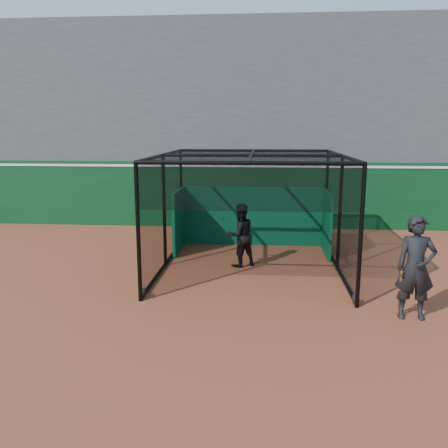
{
  "coord_description": "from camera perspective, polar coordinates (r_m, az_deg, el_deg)",
  "views": [
    {
      "loc": [
        1.27,
        -9.53,
        3.74
      ],
      "look_at": [
        0.34,
        2.0,
        1.4
      ],
      "focal_mm": 38.0,
      "sensor_mm": 36.0,
      "label": 1
    }
  ],
  "objects": [
    {
      "name": "ground",
      "position": [
        10.32,
        -2.8,
        -9.84
      ],
      "size": [
        120.0,
        120.0,
        0.0
      ],
      "primitive_type": "plane",
      "color": "brown",
      "rests_on": "ground"
    },
    {
      "name": "outfield_wall",
      "position": [
        18.24,
        0.6,
        3.71
      ],
      "size": [
        50.0,
        0.5,
        2.5
      ],
      "color": "#0B3C1A",
      "rests_on": "ground"
    },
    {
      "name": "grandstand",
      "position": [
        21.85,
        1.34,
        13.37
      ],
      "size": [
        50.0,
        7.85,
        8.95
      ],
      "color": "#4C4C4F",
      "rests_on": "ground"
    },
    {
      "name": "batting_cage",
      "position": [
        12.69,
        3.24,
        1.34
      ],
      "size": [
        4.78,
        5.57,
        3.05
      ],
      "color": "black",
      "rests_on": "ground"
    },
    {
      "name": "batter",
      "position": [
        12.97,
        1.94,
        -1.36
      ],
      "size": [
        1.07,
        1.01,
        1.74
      ],
      "primitive_type": "imported",
      "rotation": [
        0.0,
        0.0,
        3.7
      ],
      "color": "black",
      "rests_on": "ground"
    },
    {
      "name": "on_deck_player",
      "position": [
        10.09,
        22.06,
        -4.93
      ],
      "size": [
        0.78,
        0.53,
        2.09
      ],
      "color": "black",
      "rests_on": "ground"
    }
  ]
}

